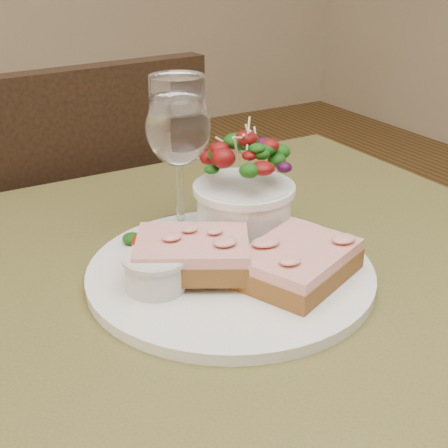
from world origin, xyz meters
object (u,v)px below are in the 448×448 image
sandwich_back (192,253)px  wine_glass (178,132)px  cafe_table (246,368)px  ramekin (156,270)px  chair_far (77,343)px  salad_bowl (244,186)px  sandwich_front (297,263)px  dinner_plate (230,272)px

sandwich_back → wine_glass: (0.05, 0.13, 0.09)m
cafe_table → ramekin: size_ratio=13.10×
chair_far → salad_bowl: 0.76m
salad_bowl → sandwich_front: bearing=-93.7°
chair_far → ramekin: chair_far is taller
chair_far → dinner_plate: 0.76m
sandwich_front → wine_glass: wine_glass is taller
cafe_table → sandwich_back: 0.15m
chair_far → sandwich_back: 0.77m
cafe_table → chair_far: (-0.02, 0.64, -0.36)m
cafe_table → salad_bowl: salad_bowl is taller
sandwich_back → dinner_plate: bearing=18.6°
chair_far → ramekin: bearing=79.6°
chair_far → ramekin: size_ratio=14.74×
dinner_plate → sandwich_front: size_ratio=2.06×
ramekin → sandwich_back: bearing=7.7°
sandwich_front → ramekin: bearing=135.9°
cafe_table → sandwich_front: size_ratio=5.44×
chair_far → salad_bowl: bearing=93.8°
chair_far → salad_bowl: chair_far is taller
ramekin → salad_bowl: size_ratio=0.48×
dinner_plate → sandwich_back: bearing=169.3°
cafe_table → chair_far: size_ratio=0.89×
cafe_table → sandwich_front: sandwich_front is taller
cafe_table → chair_far: chair_far is taller
ramekin → salad_bowl: salad_bowl is taller
dinner_plate → wine_glass: wine_glass is taller
cafe_table → ramekin: bearing=160.5°
sandwich_front → salad_bowl: (0.01, 0.12, 0.04)m
chair_far → wine_glass: size_ratio=5.14×
sandwich_front → ramekin: ramekin is taller
cafe_table → sandwich_front: 0.14m
ramekin → sandwich_front: bearing=-21.6°
ramekin → dinner_plate: bearing=-1.2°
wine_glass → sandwich_back: bearing=-111.3°
sandwich_front → wine_glass: 0.21m
dinner_plate → sandwich_back: sandwich_back is taller
sandwich_back → sandwich_front: bearing=-3.8°
salad_bowl → sandwich_back: bearing=-149.2°
chair_far → cafe_table: bearing=87.9°
ramekin → salad_bowl: (0.14, 0.06, 0.04)m
sandwich_front → salad_bowl: salad_bowl is taller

